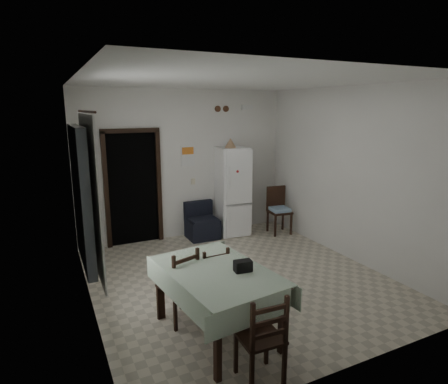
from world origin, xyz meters
name	(u,v)px	position (x,y,z in m)	size (l,w,h in m)	color
ground	(238,278)	(0.00, 0.00, 0.00)	(4.50, 4.50, 0.00)	#BBB098
ceiling	(240,81)	(0.00, 0.00, 2.90)	(4.20, 4.50, 0.02)	white
wall_back	(185,165)	(0.00, 2.25, 1.45)	(4.20, 0.02, 2.90)	white
wall_front	(355,230)	(0.00, -2.25, 1.45)	(4.20, 0.02, 2.90)	white
wall_left	(85,201)	(-2.10, 0.00, 1.45)	(0.02, 4.50, 2.90)	white
wall_right	(350,174)	(2.10, 0.00, 1.45)	(0.02, 4.50, 2.90)	white
doorway	(131,187)	(-1.05, 2.45, 1.06)	(1.06, 0.52, 2.22)	black
window_recess	(81,197)	(-2.15, -0.20, 1.55)	(0.10, 1.20, 1.60)	silver
curtain	(91,196)	(-2.04, -0.20, 1.55)	(0.02, 1.45, 1.85)	silver
curtain_rod	(86,111)	(-2.03, -0.20, 2.50)	(0.02, 0.02, 1.60)	black
calendar	(188,156)	(0.05, 2.24, 1.62)	(0.28, 0.02, 0.40)	white
calendar_image	(188,151)	(0.05, 2.23, 1.72)	(0.24, 0.01, 0.14)	orange
light_switch	(193,181)	(0.15, 2.24, 1.10)	(0.08, 0.02, 0.12)	beige
vent_left	(218,109)	(0.70, 2.23, 2.52)	(0.12, 0.12, 0.03)	brown
vent_right	(226,109)	(0.88, 2.23, 2.52)	(0.12, 0.12, 0.03)	brown
emergency_light	(247,107)	(1.35, 2.21, 2.55)	(0.25, 0.07, 0.09)	white
fridge	(232,191)	(0.88, 1.93, 0.89)	(0.58, 0.58, 1.78)	white
tan_cone	(230,143)	(0.80, 1.86, 1.87)	(0.23, 0.23, 0.19)	tan
navy_seat	(202,221)	(0.21, 1.93, 0.36)	(0.59, 0.57, 0.71)	black
corner_chair	(280,211)	(1.76, 1.51, 0.48)	(0.41, 0.41, 0.96)	black
dining_table	(217,302)	(-0.89, -1.15, 0.39)	(1.00, 1.51, 0.79)	#B0C8AB
black_bag	(243,266)	(-0.65, -1.31, 0.85)	(0.19, 0.11, 0.12)	black
dining_chair_far_left	(178,284)	(-1.19, -0.68, 0.47)	(0.40, 0.40, 0.93)	black
dining_chair_far_right	(211,278)	(-0.73, -0.62, 0.43)	(0.37, 0.37, 0.86)	black
dining_chair_near_head	(260,336)	(-0.83, -2.00, 0.46)	(0.39, 0.39, 0.92)	black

